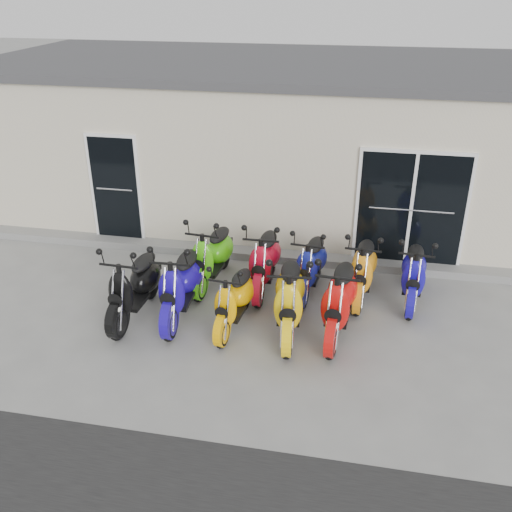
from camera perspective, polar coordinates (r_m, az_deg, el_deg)
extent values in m
plane|color=gray|center=(9.61, -0.70, -5.57)|extent=(80.00, 80.00, 0.00)
cube|color=beige|center=(13.73, 3.81, 11.65)|extent=(14.00, 6.00, 3.20)
cube|color=#3F3F42|center=(13.40, 4.03, 18.60)|extent=(14.20, 6.20, 0.16)
cube|color=gray|center=(11.31, 1.40, 0.08)|extent=(14.00, 0.40, 0.15)
cube|color=black|center=(11.90, -13.88, 6.85)|extent=(1.07, 0.08, 2.22)
cube|color=black|center=(10.88, 15.27, 4.84)|extent=(2.02, 0.08, 2.22)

